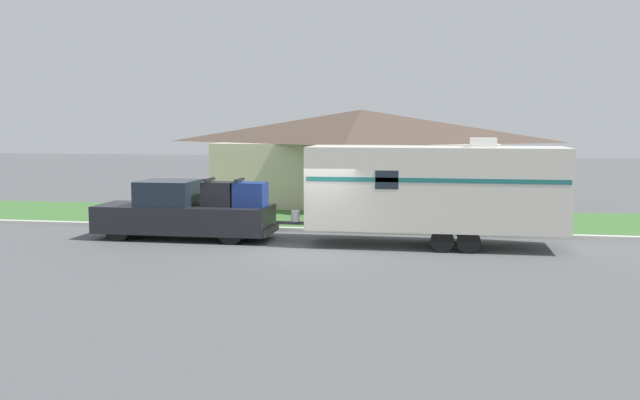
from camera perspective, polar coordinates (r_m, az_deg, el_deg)
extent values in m
plane|color=#515456|center=(21.73, -0.59, -4.12)|extent=(120.00, 120.00, 0.00)
cube|color=beige|center=(25.36, 0.96, -2.46)|extent=(80.00, 0.30, 0.14)
cube|color=#3D6B33|center=(28.95, 2.09, -1.48)|extent=(80.00, 7.00, 0.03)
cube|color=beige|center=(34.85, 3.29, 2.24)|extent=(12.76, 7.97, 2.95)
pyramid|color=#4C3D33|center=(34.77, 3.31, 5.95)|extent=(13.79, 8.61, 1.56)
cube|color=#4C3828|center=(30.97, 2.44, 0.95)|extent=(1.00, 0.06, 2.10)
cylinder|color=black|center=(24.44, -15.85, -2.16)|extent=(0.87, 0.28, 0.87)
cylinder|color=black|center=(25.91, -14.28, -1.65)|extent=(0.87, 0.28, 0.87)
cylinder|color=black|center=(23.03, -7.13, -2.48)|extent=(0.87, 0.28, 0.87)
cylinder|color=black|center=(24.58, -6.02, -1.91)|extent=(0.87, 0.28, 0.87)
cube|color=black|center=(24.80, -13.33, -1.38)|extent=(3.53, 2.00, 0.90)
cube|color=#19232D|center=(24.46, -12.01, 0.58)|extent=(1.84, 1.84, 0.82)
cube|color=black|center=(23.80, -6.82, -1.57)|extent=(2.33, 2.00, 0.90)
cube|color=#333333|center=(23.53, -3.94, -2.45)|extent=(0.12, 1.80, 0.20)
cube|color=black|center=(23.86, -8.03, 0.48)|extent=(1.07, 0.84, 0.80)
cube|color=black|center=(23.92, -8.83, 1.64)|extent=(0.10, 0.92, 0.08)
cube|color=navy|center=(23.56, -5.65, 0.44)|extent=(1.07, 0.84, 0.80)
cube|color=black|center=(23.61, -6.47, 1.62)|extent=(0.10, 0.92, 0.08)
cylinder|color=black|center=(21.79, 9.76, -3.24)|extent=(0.71, 0.22, 0.71)
cylinder|color=black|center=(23.92, 9.78, -2.39)|extent=(0.71, 0.22, 0.71)
cylinder|color=black|center=(21.80, 11.81, -3.27)|extent=(0.71, 0.22, 0.71)
cylinder|color=black|center=(23.93, 11.65, -2.43)|extent=(0.71, 0.22, 0.71)
cube|color=beige|center=(22.67, 9.22, 0.99)|extent=(7.96, 2.44, 2.57)
cube|color=#1E6660|center=(21.42, 9.19, 1.55)|extent=(7.80, 0.01, 0.14)
cube|color=#383838|center=(23.32, -2.11, -1.85)|extent=(1.16, 0.12, 0.10)
cylinder|color=silver|center=(23.27, -1.98, -1.29)|extent=(0.28, 0.28, 0.36)
cube|color=silver|center=(22.61, 12.92, 4.51)|extent=(0.80, 0.68, 0.28)
cube|color=#19232D|center=(21.49, 5.36, 1.61)|extent=(0.70, 0.01, 0.56)
cylinder|color=brown|center=(27.67, -10.20, -0.85)|extent=(0.09, 0.09, 1.07)
cube|color=black|center=(27.60, -10.23, 0.47)|extent=(0.48, 0.20, 0.22)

